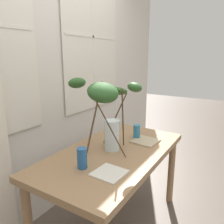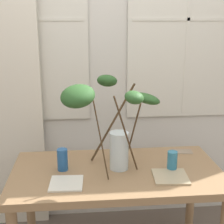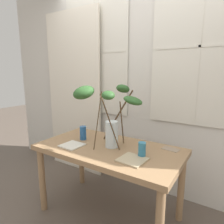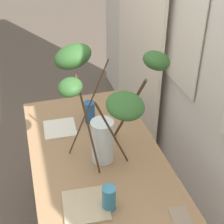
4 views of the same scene
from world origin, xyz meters
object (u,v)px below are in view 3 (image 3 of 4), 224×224
plate_square_left (72,145)px  plate_square_right (132,160)px  dining_table (109,156)px  drinking_glass_blue_left (83,133)px  drinking_glass_blue_right (142,150)px  vase_with_branches (106,108)px

plate_square_left → plate_square_right: size_ratio=0.92×
dining_table → drinking_glass_blue_left: size_ratio=9.48×
drinking_glass_blue_right → plate_square_right: bearing=-109.5°
drinking_glass_blue_right → drinking_glass_blue_left: bearing=174.2°
plate_square_left → vase_with_branches: bearing=35.1°
dining_table → vase_with_branches: (-0.05, 0.03, 0.47)m
vase_with_branches → drinking_glass_blue_left: (-0.31, 0.01, -0.31)m
dining_table → plate_square_right: bearing=-23.4°
vase_with_branches → drinking_glass_blue_left: bearing=178.5°
vase_with_branches → plate_square_left: bearing=-144.9°
vase_with_branches → plate_square_left: (-0.28, -0.20, -0.37)m
drinking_glass_blue_right → plate_square_right: 0.13m
drinking_glass_blue_right → plate_square_left: (-0.69, -0.13, -0.06)m
dining_table → drinking_glass_blue_right: (0.37, -0.04, 0.16)m
plate_square_right → plate_square_left: bearing=-177.8°
drinking_glass_blue_left → plate_square_left: 0.22m
dining_table → vase_with_branches: size_ratio=1.96×
drinking_glass_blue_right → plate_square_right: size_ratio=0.61×
vase_with_branches → plate_square_right: 0.56m
drinking_glass_blue_right → dining_table: bearing=174.4°
drinking_glass_blue_left → drinking_glass_blue_right: size_ratio=1.11×
drinking_glass_blue_left → plate_square_right: 0.71m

